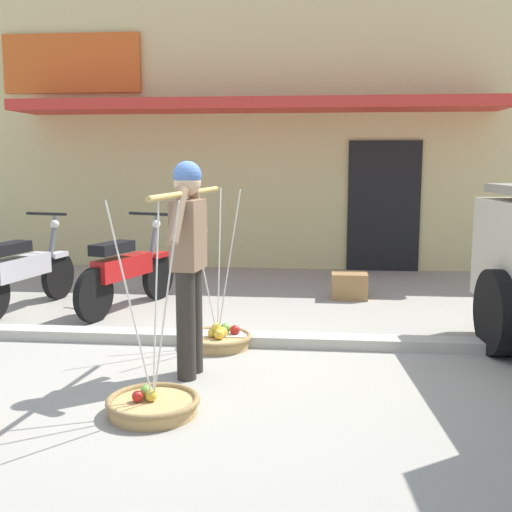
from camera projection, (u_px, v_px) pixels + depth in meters
The scene contains 9 objects.
ground_plane at pixel (206, 367), 5.24m from camera, with size 90.00×90.00×0.00m, color #9E998C.
sidewalk_curb at pixel (219, 338), 5.92m from camera, with size 20.00×0.24×0.10m, color #BAB4A5.
fruit_vendor at pixel (189, 254), 4.90m from camera, with size 0.24×1.60×1.70m.
fruit_basket_left_side at pixel (218, 338), 5.81m from camera, with size 0.64×0.64×1.45m.
fruit_basket_right_side at pixel (153, 403), 4.26m from camera, with size 0.64×0.64×1.45m.
motorcycle_nearest_shop at pixel (24, 271), 7.16m from camera, with size 0.56×1.80×1.09m.
motorcycle_second_in_row at pixel (126, 271), 7.18m from camera, with size 0.72×1.75×1.09m.
storefront_building at pixel (271, 140), 12.22m from camera, with size 13.00×6.00×4.20m.
wooden_crate at pixel (349, 286), 7.85m from camera, with size 0.44×0.36×0.32m, color olive.
Camera 1 is at (0.93, -4.97, 1.70)m, focal length 44.38 mm.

